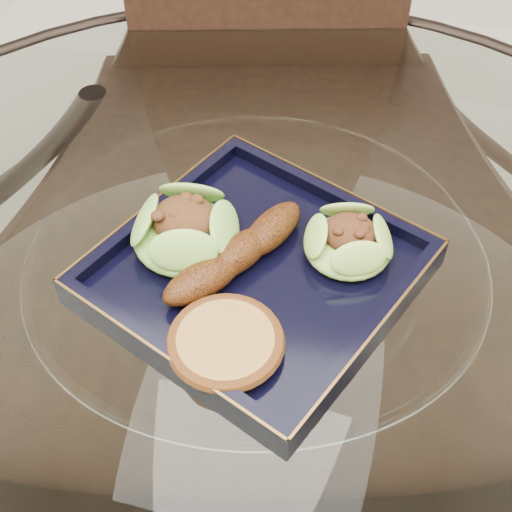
# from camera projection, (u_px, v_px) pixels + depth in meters

# --- Properties ---
(dining_table) EXTENTS (1.13, 1.13, 0.77)m
(dining_table) POSITION_uv_depth(u_px,v_px,m) (256.00, 381.00, 0.82)
(dining_table) COLOR white
(dining_table) RESTS_ON ground
(dining_chair) EXTENTS (0.51, 0.51, 0.97)m
(dining_chair) POSITION_uv_depth(u_px,v_px,m) (267.00, 191.00, 1.11)
(dining_chair) COLOR #311B10
(dining_chair) RESTS_ON ground
(navy_plate) EXTENTS (0.36, 0.36, 0.02)m
(navy_plate) POSITION_uv_depth(u_px,v_px,m) (256.00, 276.00, 0.70)
(navy_plate) COLOR black
(navy_plate) RESTS_ON dining_table
(lettuce_wrap_left) EXTENTS (0.13, 0.13, 0.04)m
(lettuce_wrap_left) POSITION_uv_depth(u_px,v_px,m) (185.00, 232.00, 0.70)
(lettuce_wrap_left) COLOR #599B2D
(lettuce_wrap_left) RESTS_ON navy_plate
(lettuce_wrap_right) EXTENTS (0.10, 0.10, 0.03)m
(lettuce_wrap_right) POSITION_uv_depth(u_px,v_px,m) (348.00, 243.00, 0.69)
(lettuce_wrap_right) COLOR #5F9A2C
(lettuce_wrap_right) RESTS_ON navy_plate
(roasted_plantain) EXTENTS (0.12, 0.16, 0.03)m
(roasted_plantain) POSITION_uv_depth(u_px,v_px,m) (238.00, 254.00, 0.68)
(roasted_plantain) COLOR #562609
(roasted_plantain) RESTS_ON navy_plate
(crumb_patty) EXTENTS (0.10, 0.10, 0.02)m
(crumb_patty) POSITION_uv_depth(u_px,v_px,m) (226.00, 344.00, 0.62)
(crumb_patty) COLOR #AF7A3A
(crumb_patty) RESTS_ON navy_plate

